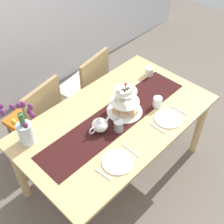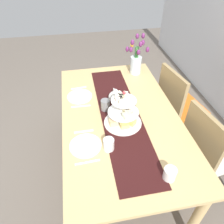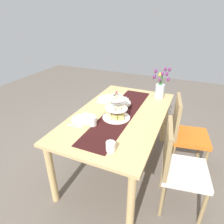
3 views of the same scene
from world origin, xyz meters
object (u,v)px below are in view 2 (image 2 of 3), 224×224
at_px(chair_left, 177,104).
at_px(knife_right, 87,162).
at_px(chair_right, 208,149).
at_px(tulip_vase, 136,60).
at_px(cream_jug, 170,174).
at_px(dinner_plate_right, 85,145).
at_px(knife_left, 81,106).
at_px(mug_white_text, 109,144).
at_px(teapot, 116,96).
at_px(fork_left, 79,88).
at_px(tiered_cake_stand, 123,114).
at_px(dining_table, 120,123).
at_px(dinner_plate_left, 80,96).
at_px(mug_grey, 105,105).
at_px(fork_right, 84,131).

relative_size(chair_left, knife_right, 5.35).
relative_size(chair_right, tulip_vase, 2.29).
relative_size(cream_jug, dinner_plate_right, 0.37).
distance_m(chair_right, knife_left, 1.15).
bearing_deg(mug_white_text, chair_right, 92.83).
relative_size(dinner_plate_right, mug_white_text, 2.42).
height_order(cream_jug, knife_right, cream_jug).
height_order(teapot, fork_left, teapot).
distance_m(chair_left, chair_right, 0.63).
bearing_deg(tiered_cake_stand, mug_white_text, -32.58).
bearing_deg(tulip_vase, chair_left, 51.11).
bearing_deg(cream_jug, dining_table, -164.94).
xyz_separation_m(tiered_cake_stand, dinner_plate_left, (-0.42, -0.31, -0.09)).
bearing_deg(tulip_vase, dinner_plate_right, -33.67).
height_order(chair_left, knife_right, chair_left).
xyz_separation_m(tiered_cake_stand, tulip_vase, (-0.75, 0.31, 0.05)).
bearing_deg(dinner_plate_left, chair_right, 58.83).
distance_m(cream_jug, fork_left, 1.21).
bearing_deg(chair_left, tiered_cake_stand, -58.83).
relative_size(chair_left, fork_left, 6.07).
distance_m(knife_right, mug_grey, 0.56).
relative_size(chair_right, mug_white_text, 9.58).
bearing_deg(tulip_vase, mug_grey, -36.76).
xyz_separation_m(chair_right, dinner_plate_right, (-0.02, -1.02, 0.25)).
bearing_deg(dining_table, fork_left, -145.61).
xyz_separation_m(fork_left, knife_right, (0.89, 0.00, 0.00)).
bearing_deg(cream_jug, dinner_plate_right, -125.89).
relative_size(teapot, knife_right, 1.40).
bearing_deg(dinner_plate_right, knife_left, 180.00).
height_order(chair_right, fork_right, chair_right).
distance_m(tulip_vase, fork_left, 0.67).
bearing_deg(tulip_vase, dining_table, -25.42).
bearing_deg(knife_left, chair_left, 98.57).
bearing_deg(teapot, tiered_cake_stand, -0.12).
distance_m(chair_right, knife_right, 1.06).
height_order(teapot, dinner_plate_left, teapot).
xyz_separation_m(tiered_cake_stand, cream_jug, (0.54, 0.17, -0.06)).
xyz_separation_m(tulip_vase, knife_left, (0.48, -0.62, -0.14)).
xyz_separation_m(knife_left, fork_right, (0.31, 0.00, 0.00)).
relative_size(chair_right, tiered_cake_stand, 2.99).
relative_size(dinner_plate_right, mug_grey, 2.42).
distance_m(dining_table, teapot, 0.24).
xyz_separation_m(tulip_vase, mug_white_text, (0.99, -0.46, -0.10)).
height_order(chair_left, tulip_vase, tulip_vase).
xyz_separation_m(knife_right, mug_white_text, (-0.09, 0.16, 0.04)).
height_order(chair_right, mug_white_text, chair_right).
xyz_separation_m(fork_left, mug_grey, (0.37, 0.21, 0.05)).
xyz_separation_m(cream_jug, dinner_plate_right, (-0.35, -0.49, -0.04)).
height_order(chair_left, cream_jug, chair_left).
height_order(cream_jug, mug_white_text, mug_white_text).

